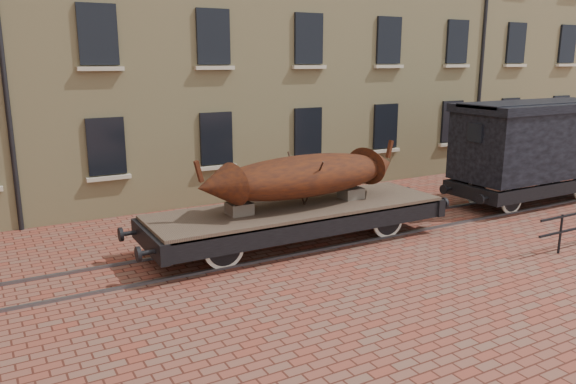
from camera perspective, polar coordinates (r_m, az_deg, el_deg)
ground at (r=15.98m, az=8.18°, el=-3.96°), size 90.00×90.00×0.00m
warehouse_cream at (r=25.38m, az=-0.04°, el=18.51°), size 40.00×10.19×14.00m
rail_track at (r=15.97m, az=8.18°, el=-3.86°), size 30.00×1.52×0.06m
flatcar_wagon at (r=14.50m, az=1.04°, el=-2.21°), size 8.78×2.38×1.33m
iron_boat at (r=14.36m, az=1.70°, el=1.67°), size 6.07×2.03×1.47m
goods_van at (r=20.31m, az=23.80°, el=4.86°), size 6.53×2.38×3.38m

